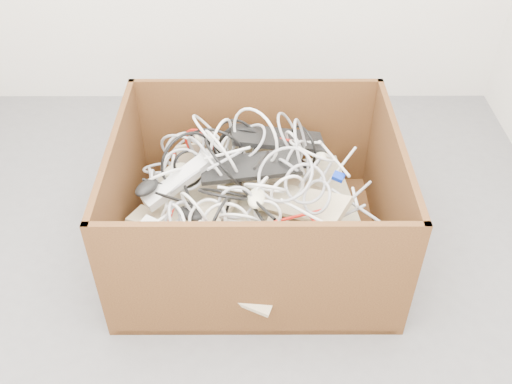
{
  "coord_description": "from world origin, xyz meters",
  "views": [
    {
      "loc": [
        0.11,
        -1.52,
        1.83
      ],
      "look_at": [
        0.11,
        0.25,
        0.3
      ],
      "focal_mm": 40.18,
      "sensor_mm": 36.0,
      "label": 1
    }
  ],
  "objects_px": {
    "power_strip_left": "(180,180)",
    "power_strip_right": "(176,237)",
    "cardboard_box": "(253,222)",
    "vga_plug": "(338,177)"
  },
  "relations": [
    {
      "from": "power_strip_right",
      "to": "vga_plug",
      "type": "xyz_separation_m",
      "value": [
        0.63,
        0.29,
        0.05
      ]
    },
    {
      "from": "power_strip_left",
      "to": "vga_plug",
      "type": "height_order",
      "value": "power_strip_left"
    },
    {
      "from": "power_strip_left",
      "to": "power_strip_right",
      "type": "xyz_separation_m",
      "value": [
        0.01,
        -0.27,
        -0.05
      ]
    },
    {
      "from": "power_strip_right",
      "to": "cardboard_box",
      "type": "bearing_deg",
      "value": 65.41
    },
    {
      "from": "power_strip_left",
      "to": "cardboard_box",
      "type": "bearing_deg",
      "value": -40.16
    },
    {
      "from": "cardboard_box",
      "to": "power_strip_left",
      "type": "relative_size",
      "value": 3.34
    },
    {
      "from": "power_strip_left",
      "to": "power_strip_right",
      "type": "relative_size",
      "value": 1.18
    },
    {
      "from": "power_strip_left",
      "to": "vga_plug",
      "type": "distance_m",
      "value": 0.64
    },
    {
      "from": "power_strip_left",
      "to": "vga_plug",
      "type": "relative_size",
      "value": 7.4
    },
    {
      "from": "cardboard_box",
      "to": "power_strip_right",
      "type": "distance_m",
      "value": 0.42
    }
  ]
}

